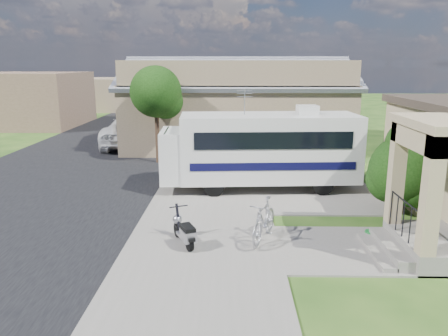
{
  "coord_description": "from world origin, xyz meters",
  "views": [
    {
      "loc": [
        -0.21,
        -11.42,
        4.63
      ],
      "look_at": [
        -0.5,
        2.5,
        1.3
      ],
      "focal_mm": 35.0,
      "sensor_mm": 36.0,
      "label": 1
    }
  ],
  "objects_px": {
    "motorhome": "(261,148)",
    "pickup_truck": "(133,130)",
    "shrub": "(406,167)",
    "van": "(148,116)",
    "scooter": "(184,232)",
    "garden_hose": "(371,235)",
    "bicycle": "(264,222)"
  },
  "relations": [
    {
      "from": "motorhome",
      "to": "pickup_truck",
      "type": "distance_m",
      "value": 11.35
    },
    {
      "from": "scooter",
      "to": "bicycle",
      "type": "relative_size",
      "value": 0.72
    },
    {
      "from": "scooter",
      "to": "motorhome",
      "type": "bearing_deg",
      "value": 42.89
    },
    {
      "from": "shrub",
      "to": "van",
      "type": "xyz_separation_m",
      "value": [
        -11.53,
        17.98,
        -0.56
      ]
    },
    {
      "from": "shrub",
      "to": "motorhome",
      "type": "bearing_deg",
      "value": 148.23
    },
    {
      "from": "bicycle",
      "to": "van",
      "type": "distance_m",
      "value": 21.59
    },
    {
      "from": "scooter",
      "to": "pickup_truck",
      "type": "xyz_separation_m",
      "value": [
        -4.56,
        14.5,
        0.45
      ]
    },
    {
      "from": "pickup_truck",
      "to": "garden_hose",
      "type": "xyz_separation_m",
      "value": [
        9.6,
        -13.77,
        -0.79
      ]
    },
    {
      "from": "pickup_truck",
      "to": "garden_hose",
      "type": "bearing_deg",
      "value": 120.33
    },
    {
      "from": "motorhome",
      "to": "bicycle",
      "type": "relative_size",
      "value": 3.93
    },
    {
      "from": "pickup_truck",
      "to": "shrub",
      "type": "bearing_deg",
      "value": 129.21
    },
    {
      "from": "shrub",
      "to": "van",
      "type": "distance_m",
      "value": 21.37
    },
    {
      "from": "van",
      "to": "garden_hose",
      "type": "height_order",
      "value": "van"
    },
    {
      "from": "shrub",
      "to": "scooter",
      "type": "height_order",
      "value": "shrub"
    },
    {
      "from": "scooter",
      "to": "pickup_truck",
      "type": "distance_m",
      "value": 15.2
    },
    {
      "from": "pickup_truck",
      "to": "garden_hose",
      "type": "distance_m",
      "value": 16.8
    },
    {
      "from": "van",
      "to": "garden_hose",
      "type": "xyz_separation_m",
      "value": [
        9.94,
        -20.06,
        -0.86
      ]
    },
    {
      "from": "van",
      "to": "garden_hose",
      "type": "relative_size",
      "value": 17.94
    },
    {
      "from": "motorhome",
      "to": "shrub",
      "type": "xyz_separation_m",
      "value": [
        4.33,
        -2.68,
        -0.09
      ]
    },
    {
      "from": "pickup_truck",
      "to": "van",
      "type": "relative_size",
      "value": 0.96
    },
    {
      "from": "van",
      "to": "pickup_truck",
      "type": "bearing_deg",
      "value": -88.03
    },
    {
      "from": "scooter",
      "to": "shrub",
      "type": "bearing_deg",
      "value": -1.42
    },
    {
      "from": "shrub",
      "to": "scooter",
      "type": "xyz_separation_m",
      "value": [
        -6.63,
        -2.8,
        -1.07
      ]
    },
    {
      "from": "motorhome",
      "to": "pickup_truck",
      "type": "height_order",
      "value": "motorhome"
    },
    {
      "from": "van",
      "to": "motorhome",
      "type": "bearing_deg",
      "value": -65.9
    },
    {
      "from": "shrub",
      "to": "bicycle",
      "type": "distance_m",
      "value": 5.27
    },
    {
      "from": "van",
      "to": "garden_hose",
      "type": "bearing_deg",
      "value": -64.77
    },
    {
      "from": "scooter",
      "to": "garden_hose",
      "type": "height_order",
      "value": "scooter"
    },
    {
      "from": "scooter",
      "to": "garden_hose",
      "type": "distance_m",
      "value": 5.1
    },
    {
      "from": "bicycle",
      "to": "shrub",
      "type": "bearing_deg",
      "value": 49.12
    },
    {
      "from": "shrub",
      "to": "bicycle",
      "type": "height_order",
      "value": "shrub"
    },
    {
      "from": "scooter",
      "to": "bicycle",
      "type": "xyz_separation_m",
      "value": [
        2.06,
        0.35,
        0.14
      ]
    }
  ]
}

